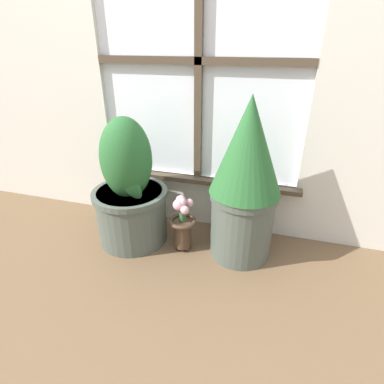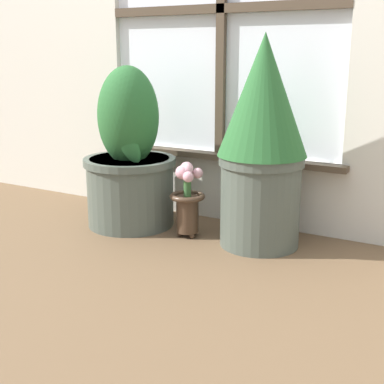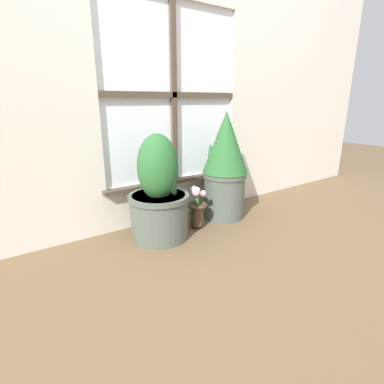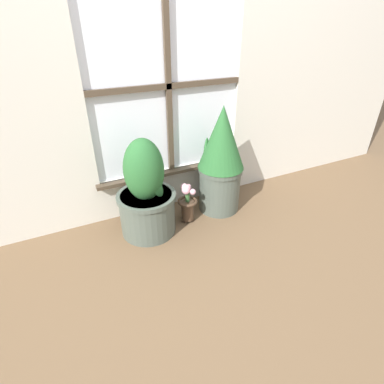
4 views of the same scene
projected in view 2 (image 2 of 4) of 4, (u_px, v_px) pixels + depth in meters
ground_plane at (154, 255)px, 1.90m from camera, size 10.00×10.00×0.00m
potted_plant_left at (130, 162)px, 2.18m from camera, size 0.38×0.38×0.65m
potted_plant_right at (262, 139)px, 1.91m from camera, size 0.32×0.32×0.77m
flower_vase at (188, 200)px, 2.06m from camera, size 0.14×0.14×0.29m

